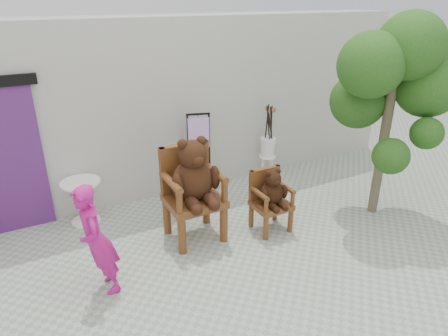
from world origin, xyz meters
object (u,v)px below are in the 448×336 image
at_px(cafe_table, 83,197).
at_px(stool_bucket, 268,147).
at_px(person, 97,240).
at_px(chair_small, 271,194).
at_px(display_stand, 199,165).
at_px(chair_big, 193,181).
at_px(tree, 402,72).

distance_m(cafe_table, stool_bucket, 3.47).
xyz_separation_m(person, stool_bucket, (3.57, 1.79, -0.06)).
bearing_deg(chair_small, display_stand, 107.58).
bearing_deg(stool_bucket, cafe_table, -178.95).
height_order(chair_small, cafe_table, chair_small).
bearing_deg(display_stand, chair_big, -102.14).
bearing_deg(tree, person, 178.29).
bearing_deg(tree, chair_big, 167.14).
relative_size(chair_big, chair_small, 1.56).
height_order(cafe_table, display_stand, display_stand).
distance_m(chair_small, display_stand, 1.58).
bearing_deg(stool_bucket, chair_small, -122.36).
height_order(person, tree, tree).
height_order(display_stand, tree, tree).
xyz_separation_m(display_stand, stool_bucket, (1.48, 0.08, 0.06)).
relative_size(cafe_table, tree, 0.22).
distance_m(person, tree, 4.81).
relative_size(chair_small, cafe_table, 1.41).
height_order(display_stand, stool_bucket, display_stand).
xyz_separation_m(chair_big, display_stand, (0.62, 1.14, -0.31)).
bearing_deg(chair_small, stool_bucket, 57.64).
bearing_deg(person, cafe_table, 176.72).
relative_size(chair_small, tree, 0.32).
height_order(person, cafe_table, person).
bearing_deg(tree, display_stand, 142.99).
bearing_deg(chair_small, person, -175.37).
xyz_separation_m(chair_small, person, (-2.57, -0.21, 0.12)).
relative_size(display_stand, stool_bucket, 1.04).
height_order(chair_big, chair_small, chair_big).
height_order(chair_small, person, person).
bearing_deg(tree, cafe_table, 157.21).
relative_size(person, cafe_table, 2.00).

